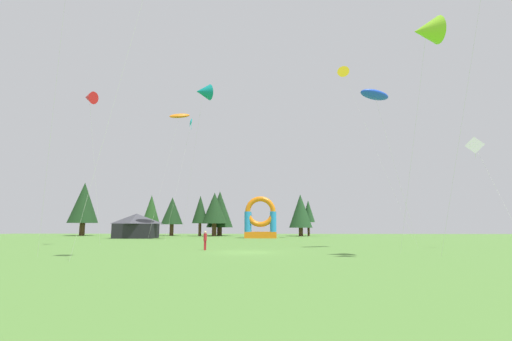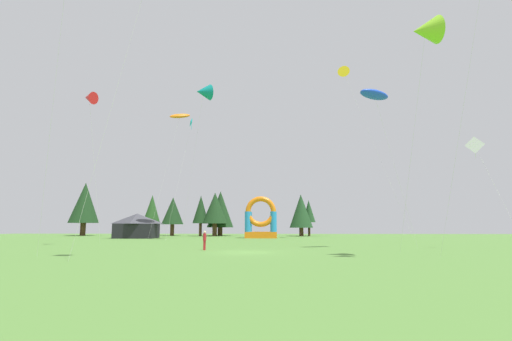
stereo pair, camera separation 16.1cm
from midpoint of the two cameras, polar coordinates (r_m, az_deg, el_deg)
name	(u,v)px [view 1 (the left image)]	position (r m, az deg, el deg)	size (l,w,h in m)	color
ground_plane	(248,252)	(28.52, -1.39, -12.46)	(120.00, 120.00, 0.00)	#548438
kite_red_delta	(89,98)	(42.59, -24.29, 10.15)	(1.76, 3.36, 15.77)	red
kite_cyan_diamond	(192,124)	(55.43, -9.94, 7.05)	(2.75, 3.44, 17.30)	#19B7CC
kite_yellow_delta	(344,74)	(61.40, 13.29, 14.21)	(9.31, 3.87, 26.39)	yellow
kite_orange_parafoil	(180,116)	(57.19, -11.72, 8.21)	(5.18, 2.88, 18.99)	orange
kite_teal_delta	(203,92)	(54.14, -8.17, 11.85)	(5.63, 7.94, 21.92)	#0C7F7A
kite_lime_delta	(426,31)	(28.07, 24.52, 18.91)	(1.95, 6.79, 15.54)	#8CD826
kite_white_diamond	(475,147)	(38.50, 30.46, 3.14)	(1.79, 4.17, 9.55)	white
kite_blue_parafoil	(375,95)	(35.75, 17.61, 11.00)	(5.51, 3.41, 14.19)	blue
person_near_camera	(205,239)	(31.33, -7.96, -10.31)	(0.36, 0.36, 1.56)	#B21E26
inflatable_yellow_castle	(261,223)	(59.56, 0.62, -8.01)	(5.01, 3.57, 6.54)	orange
festival_tent	(136,226)	(61.98, -17.96, -8.08)	(6.04, 4.46, 3.84)	black
tree_row_0	(84,203)	(80.83, -24.96, -4.53)	(5.66, 5.66, 10.37)	#4C331E
tree_row_1	(151,209)	(77.68, -15.82, -5.76)	(3.44, 3.44, 8.04)	#4C331E
tree_row_2	(172,211)	(74.59, -12.80, -6.07)	(4.21, 4.21, 7.42)	#4C331E
tree_row_3	(200,210)	(71.13, -8.61, -5.96)	(3.01, 3.01, 7.57)	#4C331E
tree_row_4	(215,208)	(70.50, -6.45, -5.77)	(4.69, 4.69, 8.11)	#4C331E
tree_row_5	(220,209)	(73.61, -5.64, -5.95)	(5.19, 5.19, 8.65)	#4C331E
tree_row_6	(301,211)	(70.59, 6.78, -6.19)	(4.35, 4.35, 7.79)	#4C331E
tree_row_7	(308,212)	(71.94, 7.96, -6.25)	(2.47, 2.47, 6.74)	#4C331E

